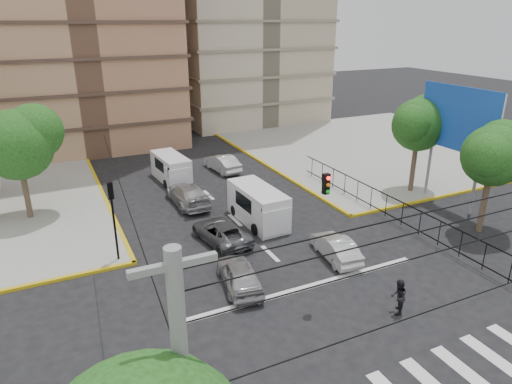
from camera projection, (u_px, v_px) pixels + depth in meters
ground at (319, 300)px, 21.32m from camera, size 160.00×160.00×0.00m
sidewalk_ne at (378, 147)px, 46.20m from camera, size 26.00×26.00×0.15m
stop_line at (306, 287)px, 22.33m from camera, size 13.00×0.40×0.01m
park_fence at (401, 227)px, 28.74m from camera, size 0.10×22.50×1.66m
billboard at (459, 121)px, 30.05m from camera, size 0.36×6.20×8.10m
tree_park_a at (494, 153)px, 26.50m from camera, size 4.41×3.60×6.83m
tree_park_c at (420, 122)px, 32.68m from camera, size 4.65×3.80×7.25m
tree_tudor at (18, 141)px, 28.12m from camera, size 5.39×4.40×7.43m
traffic_light_nw at (112, 208)px, 23.61m from camera, size 0.28×0.22×4.40m
traffic_light_hanging at (356, 198)px, 17.49m from camera, size 18.00×9.12×0.92m
van_right_lane at (260, 207)px, 28.87m from camera, size 2.18×5.19×2.31m
van_left_lane at (172, 169)px, 36.38m from camera, size 2.21×4.83×2.12m
car_silver_front_left at (239, 274)px, 22.17m from camera, size 2.28×4.30×1.39m
car_white_front_right at (336, 248)px, 24.84m from camera, size 1.86×4.04×1.28m
car_grey_mid_left at (221, 232)px, 26.64m from camera, size 2.71×4.82×1.27m
car_silver_rear_left at (188, 194)px, 32.03m from camera, size 2.19×5.20×1.50m
car_darkgrey_mid_right at (243, 186)px, 33.88m from camera, size 2.08×3.96×1.28m
car_white_rear_right at (222, 163)px, 38.99m from camera, size 1.99×4.49×1.43m
pedestrian_crosswalk at (398, 297)px, 20.10m from camera, size 1.02×1.01×1.67m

